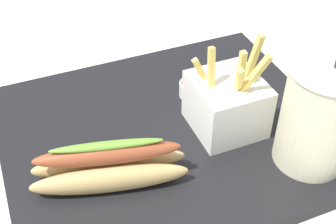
# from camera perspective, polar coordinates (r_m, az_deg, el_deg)

# --- Properties ---
(ground_plane) EXTENTS (2.40, 2.40, 0.02)m
(ground_plane) POSITION_cam_1_polar(r_m,az_deg,el_deg) (0.62, 0.00, -4.22)
(ground_plane) COLOR silver
(food_tray) EXTENTS (0.42, 0.36, 0.02)m
(food_tray) POSITION_cam_1_polar(r_m,az_deg,el_deg) (0.61, 0.00, -2.87)
(food_tray) COLOR black
(food_tray) RESTS_ON ground_plane
(soda_cup) EXTENTS (0.09, 0.09, 0.24)m
(soda_cup) POSITION_cam_1_polar(r_m,az_deg,el_deg) (0.54, 18.25, -0.16)
(soda_cup) COLOR beige
(soda_cup) RESTS_ON food_tray
(fries_basket) EXTENTS (0.08, 0.09, 0.14)m
(fries_basket) POSITION_cam_1_polar(r_m,az_deg,el_deg) (0.59, 7.29, 1.06)
(fries_basket) COLOR white
(fries_basket) RESTS_ON food_tray
(hot_dog_1) EXTENTS (0.18, 0.09, 0.06)m
(hot_dog_1) POSITION_cam_1_polar(r_m,az_deg,el_deg) (0.52, -7.32, -6.71)
(hot_dog_1) COLOR tan
(hot_dog_1) RESTS_ON food_tray
(ketchup_cup_1) EXTENTS (0.03, 0.03, 0.02)m
(ketchup_cup_1) POSITION_cam_1_polar(r_m,az_deg,el_deg) (0.65, 2.94, 2.95)
(ketchup_cup_1) COLOR white
(ketchup_cup_1) RESTS_ON food_tray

